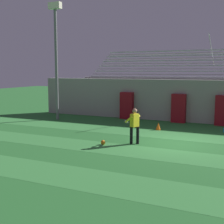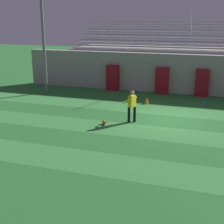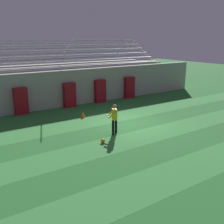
# 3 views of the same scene
# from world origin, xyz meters

# --- Properties ---
(ground_plane) EXTENTS (80.00, 80.00, 0.00)m
(ground_plane) POSITION_xyz_m (0.00, 0.00, 0.00)
(ground_plane) COLOR #286B2D
(turf_stripe_near) EXTENTS (28.00, 1.92, 0.01)m
(turf_stripe_near) POSITION_xyz_m (0.00, -6.00, 0.00)
(turf_stripe_near) COLOR #38843D
(turf_stripe_near) RESTS_ON ground
(turf_stripe_mid) EXTENTS (28.00, 1.92, 0.01)m
(turf_stripe_mid) POSITION_xyz_m (0.00, -2.16, 0.00)
(turf_stripe_mid) COLOR #38843D
(turf_stripe_mid) RESTS_ON ground
(turf_stripe_far) EXTENTS (28.00, 1.92, 0.01)m
(turf_stripe_far) POSITION_xyz_m (0.00, 1.68, 0.00)
(turf_stripe_far) COLOR #38843D
(turf_stripe_far) RESTS_ON ground
(back_wall) EXTENTS (24.00, 0.60, 2.80)m
(back_wall) POSITION_xyz_m (0.00, 6.50, 1.40)
(back_wall) COLOR #999691
(back_wall) RESTS_ON ground
(padding_pillar_gate_left) EXTENTS (0.91, 0.44, 1.88)m
(padding_pillar_gate_left) POSITION_xyz_m (-1.38, 5.95, 0.94)
(padding_pillar_gate_left) COLOR maroon
(padding_pillar_gate_left) RESTS_ON ground
(padding_pillar_gate_right) EXTENTS (0.91, 0.44, 1.88)m
(padding_pillar_gate_right) POSITION_xyz_m (1.38, 5.95, 0.94)
(padding_pillar_gate_right) COLOR maroon
(padding_pillar_gate_right) RESTS_ON ground
(padding_pillar_far_left) EXTENTS (0.91, 0.44, 1.88)m
(padding_pillar_far_left) POSITION_xyz_m (-5.06, 5.95, 0.94)
(padding_pillar_far_left) COLOR maroon
(padding_pillar_far_left) RESTS_ON ground
(bleacher_stand) EXTENTS (18.00, 4.75, 5.83)m
(bleacher_stand) POSITION_xyz_m (0.00, 9.19, 1.51)
(bleacher_stand) COLOR #999691
(bleacher_stand) RESTS_ON ground
(floodlight_pole) EXTENTS (0.90, 0.36, 7.94)m
(floodlight_pole) POSITION_xyz_m (-9.39, 3.71, 5.03)
(floodlight_pole) COLOR slate
(floodlight_pole) RESTS_ON ground
(goalkeeper) EXTENTS (0.69, 0.72, 1.67)m
(goalkeeper) POSITION_xyz_m (-1.86, -0.89, 0.95)
(goalkeeper) COLOR black
(goalkeeper) RESTS_ON ground
(soccer_ball) EXTENTS (0.22, 0.22, 0.22)m
(soccer_ball) POSITION_xyz_m (-3.10, -1.69, 0.11)
(soccer_ball) COLOR orange
(soccer_ball) RESTS_ON ground
(traffic_cone) EXTENTS (0.30, 0.30, 0.42)m
(traffic_cone) POSITION_xyz_m (-1.83, 2.90, 0.21)
(traffic_cone) COLOR orange
(traffic_cone) RESTS_ON ground
(water_bottle) EXTENTS (0.07, 0.07, 0.24)m
(water_bottle) POSITION_xyz_m (1.68, 3.75, 0.12)
(water_bottle) COLOR #1E8CD8
(water_bottle) RESTS_ON ground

